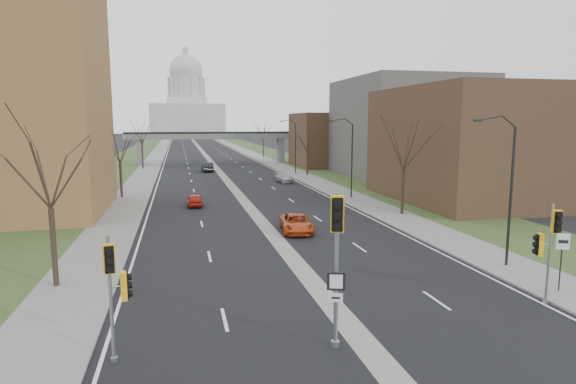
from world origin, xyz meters
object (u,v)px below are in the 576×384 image
object	(u,v)px
signal_pole_median	(337,243)
speed_limit_sign	(562,252)
signal_pole_left	(115,281)
car_right_near	(296,223)
car_left_near	(195,200)
signal_pole_right	(548,240)
car_left_far	(207,167)
car_right_mid	(284,178)

from	to	relation	value
signal_pole_median	speed_limit_sign	world-z (taller)	signal_pole_median
signal_pole_left	car_right_near	world-z (taller)	signal_pole_left
signal_pole_left	car_left_near	size ratio (longest dim) A/B	1.22
speed_limit_sign	signal_pole_right	bearing A→B (deg)	-124.78
car_left_far	signal_pole_median	bearing A→B (deg)	87.46
car_right_near	car_right_mid	size ratio (longest dim) A/B	1.13
signal_pole_median	car_left_far	world-z (taller)	signal_pole_median
signal_pole_median	car_right_near	distance (m)	19.81
signal_pole_left	car_right_mid	distance (m)	51.42
signal_pole_left	car_left_near	world-z (taller)	signal_pole_left
car_left_far	signal_pole_left	bearing A→B (deg)	80.80
car_left_far	car_right_mid	xyz separation A→B (m)	(9.67, -17.22, -0.16)
speed_limit_sign	car_left_far	xyz separation A→B (m)	(-13.49, 63.27, -1.32)
car_left_far	car_right_mid	size ratio (longest dim) A/B	1.11
signal_pole_median	speed_limit_sign	xyz separation A→B (m)	(12.75, 3.35, -2.00)
car_right_near	car_left_far	bearing A→B (deg)	101.56
car_left_near	car_right_mid	size ratio (longest dim) A/B	0.86
signal_pole_right	car_right_mid	world-z (taller)	signal_pole_right
signal_pole_right	signal_pole_left	bearing A→B (deg)	-158.17
signal_pole_right	car_left_near	xyz separation A→B (m)	(-14.79, 30.44, -2.46)
signal_pole_left	car_left_near	xyz separation A→B (m)	(3.74, 31.78, -2.36)
signal_pole_left	car_left_near	distance (m)	32.09
car_left_near	car_left_far	distance (m)	34.19
car_left_near	car_right_mid	bearing A→B (deg)	-125.54
car_left_far	car_right_near	size ratio (longest dim) A/B	0.98
car_right_near	signal_pole_right	bearing A→B (deg)	-59.34
signal_pole_right	speed_limit_sign	size ratio (longest dim) A/B	1.64
signal_pole_median	car_right_mid	size ratio (longest dim) A/B	1.35
car_right_mid	signal_pole_right	bearing A→B (deg)	-94.89
signal_pole_median	car_right_mid	world-z (taller)	signal_pole_median
signal_pole_right	car_left_far	xyz separation A→B (m)	(-11.58, 64.47, -2.30)
car_left_near	signal_pole_left	bearing A→B (deg)	85.20
signal_pole_left	car_left_far	bearing A→B (deg)	73.61
car_left_near	car_right_near	xyz separation A→B (m)	(7.21, -13.34, 0.04)
signal_pole_left	signal_pole_right	size ratio (longest dim) A/B	0.97
signal_pole_left	car_right_mid	xyz separation A→B (m)	(16.62, 48.60, -2.37)
speed_limit_sign	car_right_near	world-z (taller)	speed_limit_sign
signal_pole_right	car_right_mid	xyz separation A→B (m)	(-1.91, 47.25, -2.47)
signal_pole_left	signal_pole_right	bearing A→B (deg)	-6.20
car_left_far	car_right_mid	bearing A→B (deg)	116.14
signal_pole_median	car_left_near	xyz separation A→B (m)	(-3.95, 32.58, -3.47)
signal_pole_left	speed_limit_sign	world-z (taller)	signal_pole_left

